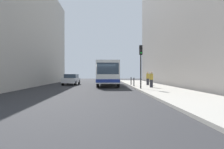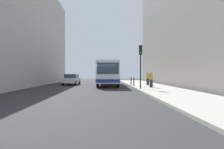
{
  "view_description": "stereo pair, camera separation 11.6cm",
  "coord_description": "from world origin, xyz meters",
  "px_view_note": "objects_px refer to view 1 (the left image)",
  "views": [
    {
      "loc": [
        0.05,
        -22.11,
        1.59
      ],
      "look_at": [
        1.03,
        2.43,
        1.45
      ],
      "focal_mm": 32.73,
      "sensor_mm": 36.0,
      "label": 1
    },
    {
      "loc": [
        0.17,
        -22.11,
        1.59
      ],
      "look_at": [
        1.03,
        2.43,
        1.45
      ],
      "focal_mm": 32.73,
      "sensor_mm": 36.0,
      "label": 2
    }
  ],
  "objects_px": {
    "car_beside_bus": "(71,79)",
    "pedestrian_near_signal": "(151,80)",
    "bollard_mid": "(131,81)",
    "bollard_near": "(134,82)",
    "traffic_light": "(141,58)",
    "pedestrian_mid_sidewalk": "(148,78)",
    "bus": "(108,72)"
  },
  "relations": [
    {
      "from": "traffic_light",
      "to": "pedestrian_mid_sidewalk",
      "type": "distance_m",
      "value": 6.45
    },
    {
      "from": "car_beside_bus",
      "to": "pedestrian_near_signal",
      "type": "bearing_deg",
      "value": 142.18
    },
    {
      "from": "pedestrian_mid_sidewalk",
      "to": "bollard_near",
      "type": "bearing_deg",
      "value": 79.7
    },
    {
      "from": "bollard_mid",
      "to": "pedestrian_mid_sidewalk",
      "type": "height_order",
      "value": "pedestrian_mid_sidewalk"
    },
    {
      "from": "car_beside_bus",
      "to": "bollard_mid",
      "type": "xyz_separation_m",
      "value": [
        7.91,
        -3.07,
        -0.16
      ]
    },
    {
      "from": "pedestrian_near_signal",
      "to": "bollard_mid",
      "type": "bearing_deg",
      "value": -71.26
    },
    {
      "from": "bollard_near",
      "to": "pedestrian_mid_sidewalk",
      "type": "height_order",
      "value": "pedestrian_mid_sidewalk"
    },
    {
      "from": "bollard_near",
      "to": "car_beside_bus",
      "type": "bearing_deg",
      "value": 145.11
    },
    {
      "from": "traffic_light",
      "to": "bus",
      "type": "bearing_deg",
      "value": 111.69
    },
    {
      "from": "bus",
      "to": "traffic_light",
      "type": "xyz_separation_m",
      "value": [
        2.96,
        -7.45,
        1.28
      ]
    },
    {
      "from": "traffic_light",
      "to": "pedestrian_near_signal",
      "type": "distance_m",
      "value": 2.82
    },
    {
      "from": "bollard_mid",
      "to": "pedestrian_mid_sidewalk",
      "type": "relative_size",
      "value": 0.59
    },
    {
      "from": "pedestrian_mid_sidewalk",
      "to": "bollard_mid",
      "type": "bearing_deg",
      "value": 23.53
    },
    {
      "from": "bollard_near",
      "to": "bollard_mid",
      "type": "distance_m",
      "value": 2.45
    },
    {
      "from": "car_beside_bus",
      "to": "pedestrian_mid_sidewalk",
      "type": "relative_size",
      "value": 2.75
    },
    {
      "from": "traffic_light",
      "to": "car_beside_bus",
      "type": "bearing_deg",
      "value": 130.87
    },
    {
      "from": "traffic_light",
      "to": "pedestrian_near_signal",
      "type": "height_order",
      "value": "traffic_light"
    },
    {
      "from": "car_beside_bus",
      "to": "bus",
      "type": "bearing_deg",
      "value": 162.52
    },
    {
      "from": "pedestrian_near_signal",
      "to": "traffic_light",
      "type": "bearing_deg",
      "value": 48.45
    },
    {
      "from": "traffic_light",
      "to": "pedestrian_near_signal",
      "type": "relative_size",
      "value": 2.53
    },
    {
      "from": "traffic_light",
      "to": "bollard_near",
      "type": "xyz_separation_m",
      "value": [
        -0.1,
        3.74,
        -2.38
      ]
    },
    {
      "from": "bollard_near",
      "to": "bollard_mid",
      "type": "height_order",
      "value": "same"
    },
    {
      "from": "car_beside_bus",
      "to": "pedestrian_mid_sidewalk",
      "type": "xyz_separation_m",
      "value": [
        9.93,
        -3.45,
        0.17
      ]
    },
    {
      "from": "car_beside_bus",
      "to": "traffic_light",
      "type": "distance_m",
      "value": 12.44
    },
    {
      "from": "car_beside_bus",
      "to": "pedestrian_mid_sidewalk",
      "type": "distance_m",
      "value": 10.51
    },
    {
      "from": "bollard_near",
      "to": "pedestrian_near_signal",
      "type": "relative_size",
      "value": 0.59
    },
    {
      "from": "traffic_light",
      "to": "bollard_mid",
      "type": "distance_m",
      "value": 6.63
    },
    {
      "from": "bus",
      "to": "car_beside_bus",
      "type": "xyz_separation_m",
      "value": [
        -5.04,
        1.8,
        -0.94
      ]
    },
    {
      "from": "traffic_light",
      "to": "bollard_near",
      "type": "relative_size",
      "value": 4.32
    },
    {
      "from": "bus",
      "to": "bollard_mid",
      "type": "distance_m",
      "value": 3.32
    },
    {
      "from": "car_beside_bus",
      "to": "bollard_near",
      "type": "distance_m",
      "value": 9.64
    },
    {
      "from": "car_beside_bus",
      "to": "traffic_light",
      "type": "relative_size",
      "value": 1.09
    }
  ]
}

